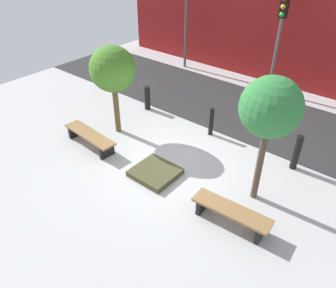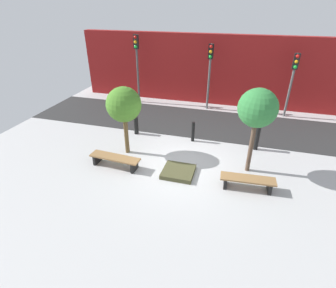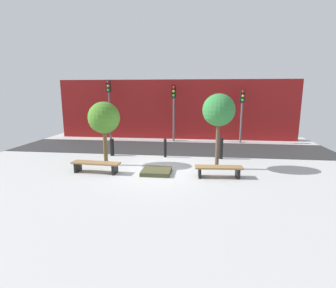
% 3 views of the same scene
% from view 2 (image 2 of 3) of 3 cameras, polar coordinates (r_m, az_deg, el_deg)
% --- Properties ---
extents(ground_plane, '(18.00, 18.00, 0.00)m').
position_cam_2_polar(ground_plane, '(10.16, 2.97, -4.83)').
color(ground_plane, '#B0B0B0').
extents(road_strip, '(18.00, 3.72, 0.01)m').
position_cam_2_polar(road_strip, '(13.86, 7.08, 4.66)').
color(road_strip, '#2B2B2B').
rests_on(road_strip, ground).
extents(building_facade, '(16.20, 0.50, 4.01)m').
position_cam_2_polar(building_facade, '(16.32, 9.54, 15.61)').
color(building_facade, maroon).
rests_on(building_facade, ground).
extents(bench_left, '(2.00, 0.61, 0.44)m').
position_cam_2_polar(bench_left, '(10.16, -11.45, -3.28)').
color(bench_left, black).
rests_on(bench_left, ground).
extents(bench_right, '(1.83, 0.60, 0.43)m').
position_cam_2_polar(bench_right, '(9.25, 16.93, -7.69)').
color(bench_right, black).
rests_on(bench_right, ground).
extents(planter_bed, '(1.14, 1.09, 0.16)m').
position_cam_2_polar(planter_bed, '(9.70, 2.27, -6.06)').
color(planter_bed, '#434228').
rests_on(planter_bed, ground).
extents(tree_behind_left_bench, '(1.37, 1.37, 2.80)m').
position_cam_2_polar(tree_behind_left_bench, '(10.30, -9.60, 8.35)').
color(tree_behind_left_bench, brown).
rests_on(tree_behind_left_bench, ground).
extents(tree_behind_right_bench, '(1.33, 1.33, 3.15)m').
position_cam_2_polar(tree_behind_right_bench, '(9.27, 18.93, 7.25)').
color(tree_behind_right_bench, brown).
rests_on(tree_behind_right_bench, ground).
extents(bollard_far_left, '(0.21, 0.21, 0.86)m').
position_cam_2_polar(bollard_far_left, '(12.51, -6.96, 4.06)').
color(bollard_far_left, black).
rests_on(bollard_far_left, ground).
extents(bollard_left, '(0.14, 0.14, 0.92)m').
position_cam_2_polar(bollard_left, '(11.77, 5.47, 2.67)').
color(bollard_left, black).
rests_on(bollard_left, ground).
extents(bollard_center, '(0.19, 0.19, 1.04)m').
position_cam_2_polar(bollard_center, '(11.64, 18.81, 1.16)').
color(bollard_center, black).
rests_on(bollard_center, ground).
extents(traffic_light_west, '(0.28, 0.27, 3.95)m').
position_cam_2_polar(traffic_light_west, '(16.16, -6.80, 18.25)').
color(traffic_light_west, '#4D4D4D').
rests_on(traffic_light_west, ground).
extents(traffic_light_mid_west, '(0.28, 0.27, 3.62)m').
position_cam_2_polar(traffic_light_mid_west, '(15.12, 9.11, 16.55)').
color(traffic_light_mid_west, '#595959').
rests_on(traffic_light_mid_west, ground).
extents(traffic_light_mid_east, '(0.28, 0.27, 3.34)m').
position_cam_2_polar(traffic_light_mid_east, '(15.25, 25.61, 13.58)').
color(traffic_light_mid_east, '#595959').
rests_on(traffic_light_mid_east, ground).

